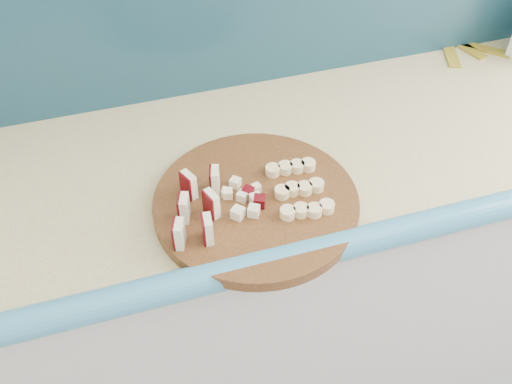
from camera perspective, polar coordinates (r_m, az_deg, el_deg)
name	(u,v)px	position (r m, az deg, el deg)	size (l,w,h in m)	color
kitchen_counter	(359,250)	(1.71, 10.27, -5.77)	(2.20, 0.63, 0.91)	beige
cutting_board	(256,203)	(1.17, 0.00, -1.15)	(0.42, 0.42, 0.03)	#3F210D
apple_wedges	(197,206)	(1.11, -5.88, -1.42)	(0.12, 0.16, 0.06)	beige
apple_chunks	(243,198)	(1.14, -1.28, -0.58)	(0.06, 0.07, 0.02)	#FAEBC8
banana_slices	(299,189)	(1.17, 4.32, 0.34)	(0.12, 0.16, 0.02)	beige
banana_peel	(466,49)	(1.76, 20.27, 13.25)	(0.21, 0.17, 0.01)	gold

